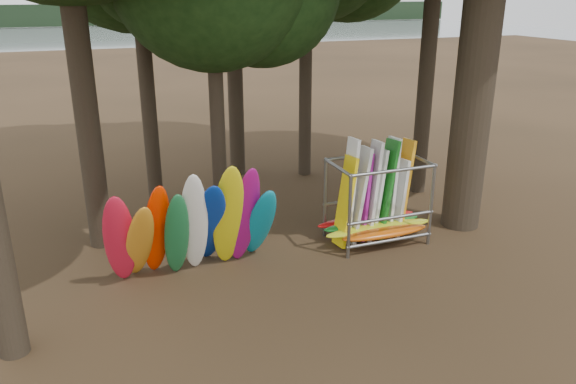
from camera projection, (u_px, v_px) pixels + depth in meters
name	position (u px, v px, depth m)	size (l,w,h in m)	color
ground	(310.00, 261.00, 14.42)	(120.00, 120.00, 0.00)	#47331E
lake	(116.00, 48.00, 67.21)	(160.00, 160.00, 0.00)	gray
far_shore	(94.00, 15.00, 110.53)	(160.00, 4.00, 4.00)	black
kayak_row	(195.00, 227.00, 13.26)	(4.16, 2.07, 3.05)	red
storage_rack	(377.00, 204.00, 15.33)	(3.20, 1.57, 2.90)	slate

